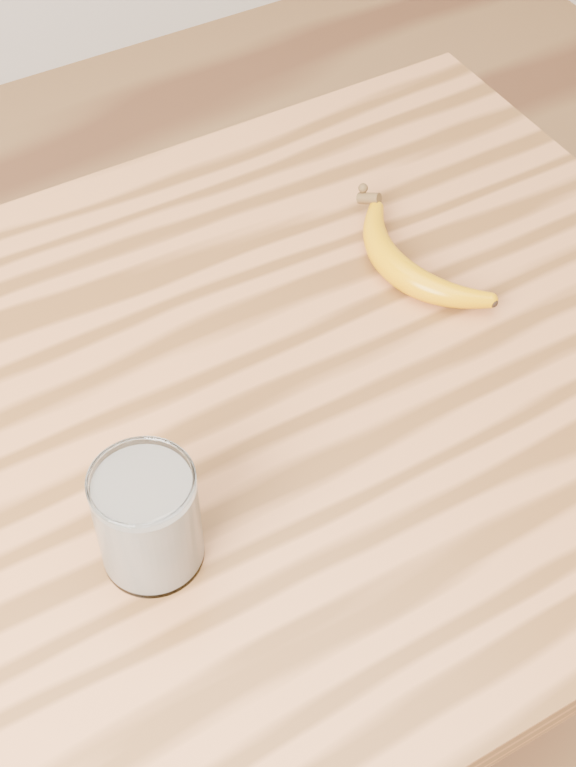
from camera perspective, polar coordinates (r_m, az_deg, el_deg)
table at (r=1.13m, az=-5.36°, el=-6.54°), size 1.20×0.80×0.90m
smoothie_glass at (r=0.90m, az=-7.50°, el=-7.19°), size 0.09×0.09×0.11m
banana at (r=1.15m, az=5.87°, el=6.01°), size 0.13×0.28×0.03m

